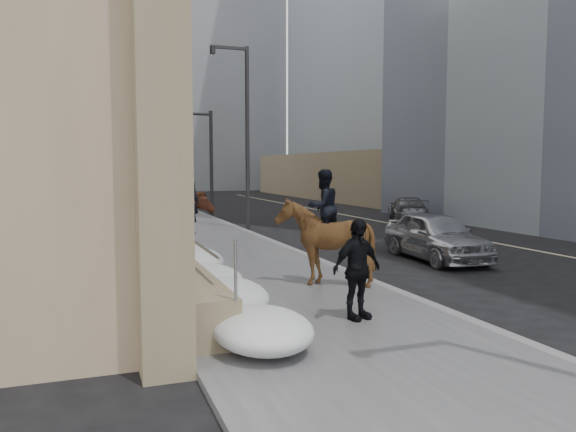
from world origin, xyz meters
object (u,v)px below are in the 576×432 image
object	(u,v)px
mounted_horse_right	(324,237)
car_grey	(408,209)
pedestrian	(357,269)
mounted_horse_left	(185,230)
car_silver	(436,236)

from	to	relation	value
mounted_horse_right	car_grey	size ratio (longest dim) A/B	0.62
mounted_horse_right	pedestrian	world-z (taller)	mounted_horse_right
car_grey	mounted_horse_right	bearing A→B (deg)	76.68
mounted_horse_right	mounted_horse_left	bearing A→B (deg)	-60.72
car_silver	car_grey	world-z (taller)	car_silver
pedestrian	car_silver	xyz separation A→B (m)	(5.48, 5.53, -0.29)
mounted_horse_left	mounted_horse_right	xyz separation A→B (m)	(2.77, -2.65, 0.01)
mounted_horse_right	car_silver	xyz separation A→B (m)	(4.85, 2.63, -0.49)
mounted_horse_right	car_silver	bearing A→B (deg)	-168.57
car_silver	car_grey	distance (m)	12.79
mounted_horse_left	pedestrian	size ratio (longest dim) A/B	1.50
mounted_horse_right	car_silver	world-z (taller)	mounted_horse_right
pedestrian	car_silver	bearing A→B (deg)	30.13
mounted_horse_left	car_silver	world-z (taller)	mounted_horse_left
mounted_horse_left	mounted_horse_right	world-z (taller)	mounted_horse_left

